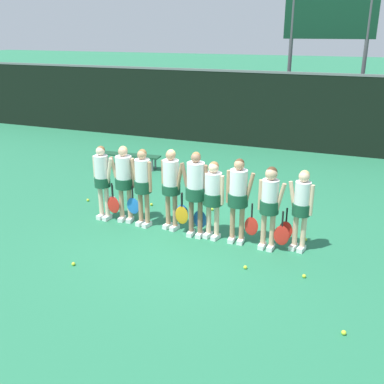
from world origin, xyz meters
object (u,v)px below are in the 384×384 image
at_px(scoreboard, 329,25).
at_px(tennis_ball_6, 344,333).
at_px(bench_courtside, 129,156).
at_px(player_5, 213,194).
at_px(tennis_ball_4, 304,276).
at_px(player_2, 143,182).
at_px(player_7, 270,201).
at_px(tennis_ball_8, 212,209).
at_px(player_6, 238,194).
at_px(player_4, 195,187).
at_px(player_8, 301,205).
at_px(player_1, 124,178).
at_px(tennis_ball_3, 73,264).
at_px(tennis_ball_2, 151,204).
at_px(tennis_ball_0, 305,239).
at_px(player_3, 171,183).
at_px(tennis_ball_7, 245,267).
at_px(tennis_ball_1, 88,200).
at_px(player_0, 102,177).

distance_m(scoreboard, tennis_ball_6, 12.59).
distance_m(scoreboard, bench_courtside, 8.51).
bearing_deg(player_5, tennis_ball_4, -13.54).
xyz_separation_m(player_2, player_7, (2.74, -0.09, -0.02)).
height_order(player_2, tennis_ball_8, player_2).
bearing_deg(player_6, player_4, -179.39).
bearing_deg(player_8, player_6, -162.48).
bearing_deg(player_8, player_1, -168.04).
distance_m(scoreboard, tennis_ball_3, 12.58).
bearing_deg(tennis_ball_8, player_1, -141.30).
bearing_deg(tennis_ball_2, tennis_ball_0, -8.60).
bearing_deg(tennis_ball_8, tennis_ball_2, -170.18).
height_order(player_3, tennis_ball_7, player_3).
relative_size(player_7, tennis_ball_0, 25.43).
height_order(player_8, tennis_ball_2, player_8).
xyz_separation_m(player_8, tennis_ball_1, (-5.26, 0.68, -0.90)).
bearing_deg(player_5, bench_courtside, 148.22).
xyz_separation_m(player_2, tennis_ball_6, (4.33, -2.30, -0.96)).
xyz_separation_m(player_3, player_6, (1.47, -0.11, -0.01)).
height_order(player_2, player_7, player_2).
height_order(player_3, player_6, player_3).
bearing_deg(player_1, tennis_ball_4, -21.40).
bearing_deg(tennis_ball_8, tennis_ball_0, -19.79).
bearing_deg(player_1, tennis_ball_3, -93.89).
distance_m(scoreboard, player_8, 9.95).
height_order(player_2, tennis_ball_0, player_2).
height_order(tennis_ball_0, tennis_ball_2, same).
distance_m(tennis_ball_3, tennis_ball_7, 3.10).
bearing_deg(player_7, player_1, -178.23).
distance_m(tennis_ball_0, tennis_ball_4, 1.48).
bearing_deg(player_6, tennis_ball_4, -33.48).
xyz_separation_m(player_0, player_5, (2.57, -0.03, -0.02)).
distance_m(scoreboard, player_4, 10.11).
height_order(player_4, player_6, player_4).
xyz_separation_m(player_1, tennis_ball_4, (4.07, -1.01, -0.98)).
distance_m(player_3, player_8, 2.66).
xyz_separation_m(tennis_ball_3, tennis_ball_6, (4.69, -0.23, 0.00)).
relative_size(tennis_ball_3, tennis_ball_6, 0.95).
relative_size(player_3, tennis_ball_8, 25.63).
relative_size(tennis_ball_2, tennis_ball_3, 0.96).
bearing_deg(scoreboard, player_7, -88.79).
xyz_separation_m(player_3, tennis_ball_4, (2.95, -1.02, -1.00)).
height_order(player_8, tennis_ball_6, player_8).
xyz_separation_m(player_2, player_4, (1.22, -0.07, 0.06)).
bearing_deg(player_2, player_7, 7.87).
distance_m(player_4, tennis_ball_8, 1.75).
height_order(tennis_ball_3, tennis_ball_8, same).
bearing_deg(player_3, scoreboard, 90.11).
bearing_deg(tennis_ball_6, player_7, 125.73).
distance_m(player_0, player_1, 0.50).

